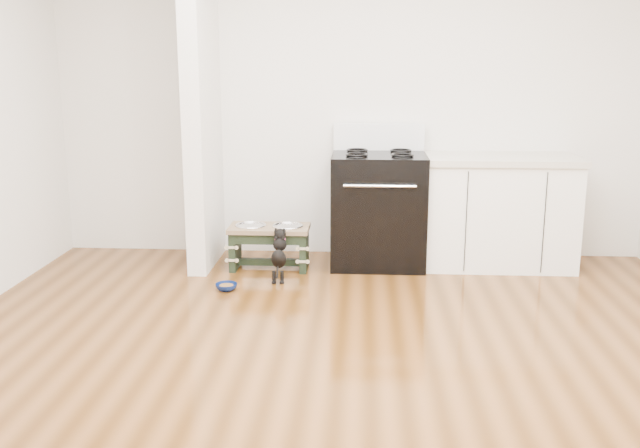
{
  "coord_description": "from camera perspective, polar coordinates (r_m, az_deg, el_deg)",
  "views": [
    {
      "loc": [
        0.12,
        -3.6,
        1.68
      ],
      "look_at": [
        -0.19,
        1.56,
        0.47
      ],
      "focal_mm": 40.0,
      "sensor_mm": 36.0,
      "label": 1
    }
  ],
  "objects": [
    {
      "name": "ground",
      "position": [
        3.97,
        1.46,
        -11.86
      ],
      "size": [
        5.0,
        5.0,
        0.0
      ],
      "primitive_type": "plane",
      "color": "#4A2A0D",
      "rests_on": "ground"
    },
    {
      "name": "room_shell",
      "position": [
        3.6,
        1.61,
        12.2
      ],
      "size": [
        5.0,
        5.0,
        5.0
      ],
      "color": "silver",
      "rests_on": "ground"
    },
    {
      "name": "partition_wall",
      "position": [
        5.85,
        -9.44,
        9.76
      ],
      "size": [
        0.15,
        0.8,
        2.7
      ],
      "primitive_type": "cube",
      "color": "silver",
      "rests_on": "ground"
    },
    {
      "name": "oven_range",
      "position": [
        5.88,
        4.68,
        1.33
      ],
      "size": [
        0.76,
        0.69,
        1.14
      ],
      "color": "black",
      "rests_on": "ground"
    },
    {
      "name": "cabinet_run",
      "position": [
        6.01,
        14.06,
        0.98
      ],
      "size": [
        1.24,
        0.64,
        0.91
      ],
      "color": "white",
      "rests_on": "ground"
    },
    {
      "name": "dog_feeder",
      "position": [
        5.78,
        -4.08,
        -1.17
      ],
      "size": [
        0.65,
        0.35,
        0.37
      ],
      "color": "black",
      "rests_on": "ground"
    },
    {
      "name": "puppy",
      "position": [
        5.49,
        -3.29,
        -2.32
      ],
      "size": [
        0.11,
        0.33,
        0.39
      ],
      "color": "black",
      "rests_on": "ground"
    },
    {
      "name": "floor_bowl",
      "position": [
        5.34,
        -7.5,
        -5.01
      ],
      "size": [
        0.21,
        0.21,
        0.05
      ],
      "rotation": [
        0.0,
        0.0,
        -0.37
      ],
      "color": "#0B1B4E",
      "rests_on": "ground"
    }
  ]
}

